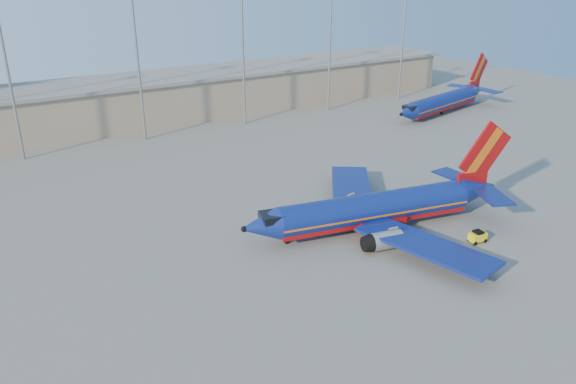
% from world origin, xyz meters
% --- Properties ---
extents(ground, '(220.00, 220.00, 0.00)m').
position_xyz_m(ground, '(0.00, 0.00, 0.00)').
color(ground, slate).
rests_on(ground, ground).
extents(terminal_building, '(122.00, 16.00, 8.50)m').
position_xyz_m(terminal_building, '(10.00, 58.00, 4.32)').
color(terminal_building, gray).
rests_on(terminal_building, ground).
extents(light_mast_row, '(101.60, 1.60, 28.65)m').
position_xyz_m(light_mast_row, '(5.00, 46.00, 17.55)').
color(light_mast_row, gray).
rests_on(light_mast_row, ground).
extents(aircraft_main, '(34.12, 32.49, 11.67)m').
position_xyz_m(aircraft_main, '(6.42, -3.34, 2.49)').
color(aircraft_main, navy).
rests_on(aircraft_main, ground).
extents(aircraft_second, '(31.99, 13.95, 10.96)m').
position_xyz_m(aircraft_second, '(53.84, 31.06, 2.51)').
color(aircraft_second, navy).
rests_on(aircraft_second, ground).
extents(baggage_tug, '(2.06, 1.39, 1.39)m').
position_xyz_m(baggage_tug, '(13.32, -12.11, 0.72)').
color(baggage_tug, yellow).
rests_on(baggage_tug, ground).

